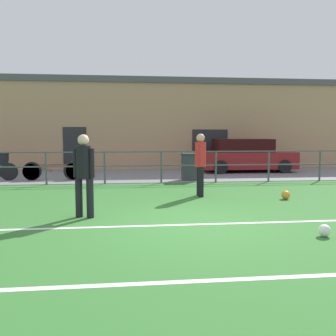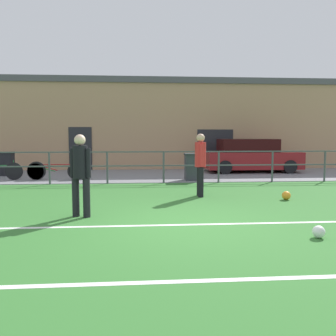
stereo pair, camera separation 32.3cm
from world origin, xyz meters
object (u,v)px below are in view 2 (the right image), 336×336
at_px(player_goalkeeper, 81,170).
at_px(bicycle_parked_0, 56,171).
at_px(bicycle_parked_1, 58,170).
at_px(trash_bin_0, 194,167).
at_px(soccer_ball_match, 286,196).
at_px(soccer_ball_spare, 319,232).
at_px(player_winger, 200,161).
at_px(trash_bin_1, 6,164).
at_px(parked_car_red, 251,156).

xyz_separation_m(player_goalkeeper, bicycle_parked_0, (-1.96, 6.39, -0.64)).
bearing_deg(player_goalkeeper, bicycle_parked_1, 128.19).
bearing_deg(trash_bin_0, soccer_ball_match, -66.32).
height_order(soccer_ball_spare, bicycle_parked_1, bicycle_parked_1).
bearing_deg(player_winger, trash_bin_1, 53.60).
relative_size(bicycle_parked_0, trash_bin_1, 2.14).
bearing_deg(soccer_ball_match, parked_car_red, 80.12).
xyz_separation_m(player_goalkeeper, parked_car_red, (6.37, 8.65, -0.25)).
bearing_deg(parked_car_red, bicycle_parked_1, -164.69).
bearing_deg(soccer_ball_match, trash_bin_1, 146.13).
relative_size(player_winger, trash_bin_1, 1.77).
height_order(player_goalkeeper, parked_car_red, player_goalkeeper).
height_order(parked_car_red, bicycle_parked_1, parked_car_red).
bearing_deg(parked_car_red, trash_bin_1, -176.22).
height_order(player_goalkeeper, trash_bin_1, player_goalkeeper).
xyz_separation_m(player_winger, soccer_ball_match, (2.20, -0.74, -0.89)).
height_order(bicycle_parked_1, trash_bin_0, trash_bin_0).
bearing_deg(trash_bin_0, soccer_ball_spare, -82.98).
relative_size(soccer_ball_spare, bicycle_parked_0, 0.10).
relative_size(soccer_ball_match, parked_car_red, 0.05).
bearing_deg(soccer_ball_spare, bicycle_parked_0, 126.68).
relative_size(soccer_ball_spare, parked_car_red, 0.05).
distance_m(soccer_ball_match, bicycle_parked_0, 8.58).
xyz_separation_m(soccer_ball_spare, bicycle_parked_1, (-6.12, 8.32, 0.28)).
relative_size(player_goalkeeper, soccer_ball_spare, 8.19).
relative_size(player_winger, soccer_ball_spare, 8.29).
relative_size(parked_car_red, bicycle_parked_1, 1.88).
bearing_deg(trash_bin_0, player_winger, -95.59).
relative_size(soccer_ball_spare, trash_bin_0, 0.21).
bearing_deg(bicycle_parked_0, player_goalkeeper, -72.94).
bearing_deg(player_winger, soccer_ball_spare, -161.73).
distance_m(player_goalkeeper, bicycle_parked_1, 6.69).
bearing_deg(trash_bin_0, bicycle_parked_1, 173.77).
xyz_separation_m(bicycle_parked_0, trash_bin_0, (5.24, -0.56, 0.18)).
xyz_separation_m(soccer_ball_match, bicycle_parked_0, (-7.10, 4.80, 0.23)).
height_order(parked_car_red, bicycle_parked_0, parked_car_red).
bearing_deg(soccer_ball_spare, player_goalkeeper, 155.48).
xyz_separation_m(player_goalkeeper, soccer_ball_match, (5.14, 1.59, -0.87)).
distance_m(soccer_ball_match, trash_bin_0, 4.65).
bearing_deg(player_goalkeeper, trash_bin_1, 140.37).
xyz_separation_m(soccer_ball_spare, trash_bin_1, (-8.57, 9.88, 0.42)).
relative_size(soccer_ball_spare, trash_bin_1, 0.21).
distance_m(soccer_ball_match, trash_bin_1, 11.41).
height_order(soccer_ball_match, bicycle_parked_0, bicycle_parked_0).
bearing_deg(trash_bin_1, parked_car_red, 3.78).
xyz_separation_m(player_goalkeeper, soccer_ball_spare, (4.24, -1.93, -0.88)).
xyz_separation_m(player_winger, trash_bin_1, (-7.27, 5.62, -0.48)).
bearing_deg(parked_car_red, soccer_ball_match, -99.88).
bearing_deg(trash_bin_1, soccer_ball_match, -33.87).
bearing_deg(bicycle_parked_0, trash_bin_0, -6.14).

